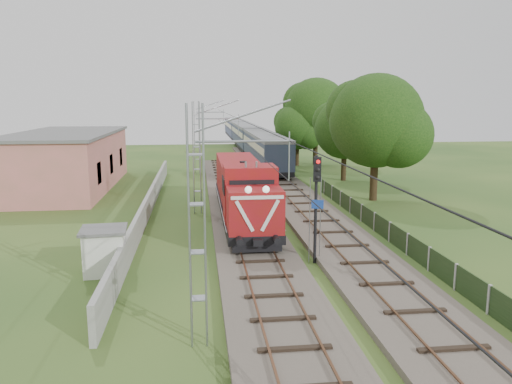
{
  "coord_description": "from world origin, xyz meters",
  "views": [
    {
      "loc": [
        -2.93,
        -23.77,
        8.08
      ],
      "look_at": [
        0.79,
        7.94,
        2.2
      ],
      "focal_mm": 35.0,
      "sensor_mm": 36.0,
      "label": 1
    }
  ],
  "objects": [
    {
      "name": "relay_hut",
      "position": [
        -7.4,
        -0.45,
        1.1
      ],
      "size": [
        2.28,
        2.28,
        2.17
      ],
      "color": "silver",
      "rests_on": "ground"
    },
    {
      "name": "station_building",
      "position": [
        -15.0,
        24.0,
        2.63
      ],
      "size": [
        8.4,
        20.4,
        5.22
      ],
      "color": "#D77474",
      "rests_on": "ground"
    },
    {
      "name": "signal_post",
      "position": [
        2.82,
        -0.28,
        3.74
      ],
      "size": [
        0.59,
        0.47,
        5.45
      ],
      "color": "black",
      "rests_on": "ground"
    },
    {
      "name": "tree_c",
      "position": [
        9.51,
        37.49,
        4.79
      ],
      "size": [
        5.92,
        5.64,
        7.68
      ],
      "color": "#3C2D18",
      "rests_on": "ground"
    },
    {
      "name": "tree_d",
      "position": [
        12.04,
        38.14,
        6.8
      ],
      "size": [
        8.4,
        8.0,
        10.89
      ],
      "color": "#3C2D18",
      "rests_on": "ground"
    },
    {
      "name": "tree_b",
      "position": [
        11.93,
        25.31,
        5.21
      ],
      "size": [
        6.44,
        6.14,
        8.35
      ],
      "color": "#3C2D18",
      "rests_on": "ground"
    },
    {
      "name": "ground",
      "position": [
        0.0,
        0.0,
        0.0
      ],
      "size": [
        140.0,
        140.0,
        0.0
      ],
      "primitive_type": "plane",
      "color": "#26491B",
      "rests_on": "ground"
    },
    {
      "name": "fence",
      "position": [
        8.0,
        3.0,
        0.6
      ],
      "size": [
        0.12,
        32.0,
        1.2
      ],
      "color": "black",
      "rests_on": "ground"
    },
    {
      "name": "locomotive",
      "position": [
        0.0,
        8.92,
        2.23
      ],
      "size": [
        2.98,
        17.01,
        4.32
      ],
      "color": "black",
      "rests_on": "ground"
    },
    {
      "name": "track_main",
      "position": [
        0.0,
        7.0,
        0.18
      ],
      "size": [
        4.2,
        70.0,
        0.45
      ],
      "color": "#6B6054",
      "rests_on": "ground"
    },
    {
      "name": "boundary_wall",
      "position": [
        -6.5,
        12.0,
        0.75
      ],
      "size": [
        0.25,
        40.0,
        1.5
      ],
      "primitive_type": "cube",
      "color": "#9E9E99",
      "rests_on": "ground"
    },
    {
      "name": "coach_rake",
      "position": [
        5.0,
        58.05,
        2.55
      ],
      "size": [
        3.08,
        68.73,
        3.56
      ],
      "color": "black",
      "rests_on": "ground"
    },
    {
      "name": "tree_a",
      "position": [
        11.41,
        15.0,
        6.38
      ],
      "size": [
        7.89,
        7.51,
        10.23
      ],
      "color": "#3C2D18",
      "rests_on": "ground"
    },
    {
      "name": "catenary",
      "position": [
        -2.95,
        12.0,
        4.05
      ],
      "size": [
        3.31,
        70.0,
        8.0
      ],
      "color": "gray",
      "rests_on": "ground"
    },
    {
      "name": "track_side",
      "position": [
        5.0,
        20.0,
        0.18
      ],
      "size": [
        4.2,
        80.0,
        0.45
      ],
      "color": "#6B6054",
      "rests_on": "ground"
    }
  ]
}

